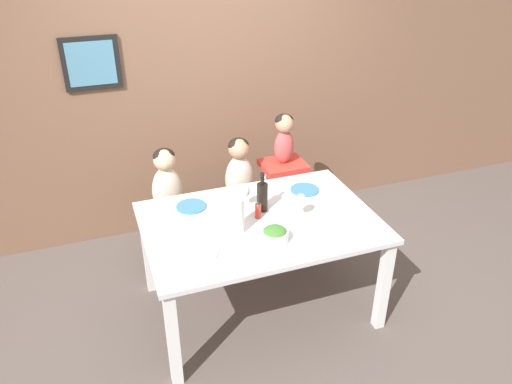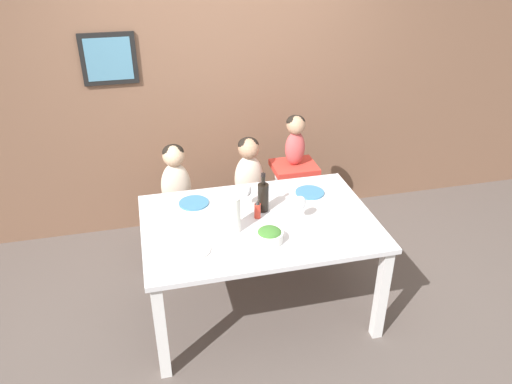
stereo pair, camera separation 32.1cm
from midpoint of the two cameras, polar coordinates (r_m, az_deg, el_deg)
ground_plane at (r=3.89m, az=2.71°, el=-12.95°), size 14.00×14.00×0.00m
wall_back at (r=4.40m, az=-1.94°, el=12.59°), size 10.00×0.09×2.70m
dining_table at (r=3.47m, az=2.97°, el=-4.63°), size 1.59×1.08×0.77m
chair_far_left at (r=4.21m, az=-6.67°, el=-2.85°), size 0.43×0.37×0.46m
chair_far_center at (r=4.31m, az=1.33°, el=-1.86°), size 0.43×0.37×0.46m
chair_right_highchair at (r=4.31m, az=6.45°, el=1.07°), size 0.37×0.32×0.76m
person_child_left at (r=4.03m, az=-6.98°, el=1.77°), size 0.24×0.18×0.58m
person_child_center at (r=4.12m, az=1.39°, el=2.69°), size 0.24×0.18×0.58m
person_baby_right at (r=4.13m, az=6.77°, el=6.36°), size 0.17×0.16×0.43m
wine_bottle at (r=3.48m, az=3.47°, el=-0.59°), size 0.08×0.08×0.29m
paper_towel_roll at (r=3.24m, az=0.16°, el=-2.64°), size 0.10×0.10×0.25m
wine_glass_near at (r=3.40m, az=7.81°, el=-1.36°), size 0.07×0.07×0.18m
wine_glass_far at (r=3.52m, az=1.50°, el=0.07°), size 0.07×0.07×0.18m
salad_bowl_large at (r=3.19m, az=4.44°, el=-5.03°), size 0.18×0.18×0.09m
dinner_plate_front_left at (r=3.13m, az=-4.28°, el=-6.73°), size 0.22×0.22×0.01m
dinner_plate_back_left at (r=3.62m, az=-4.61°, el=-1.32°), size 0.22×0.22×0.01m
dinner_plate_back_right at (r=3.78m, az=8.59°, el=-0.12°), size 0.22×0.22×0.01m
condiment_bottle_hot_sauce at (r=3.42m, az=2.81°, el=-2.14°), size 0.04×0.04×0.13m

